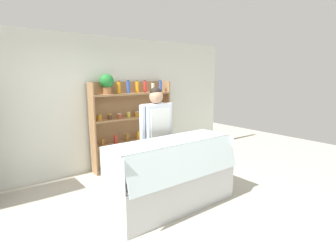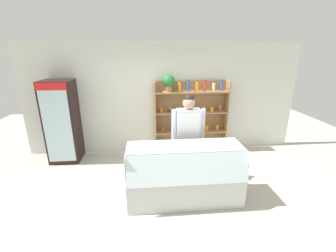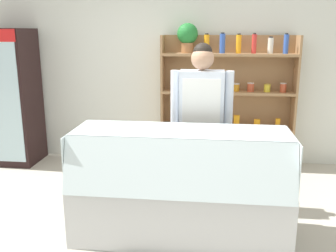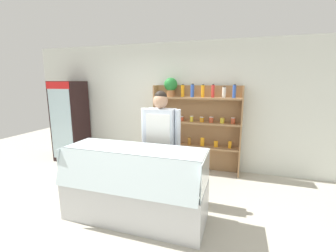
{
  "view_description": "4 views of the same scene",
  "coord_description": "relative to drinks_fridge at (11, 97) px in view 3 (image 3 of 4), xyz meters",
  "views": [
    {
      "loc": [
        -2.1,
        -2.94,
        1.92
      ],
      "look_at": [
        0.42,
        0.32,
        1.13
      ],
      "focal_mm": 28.0,
      "sensor_mm": 36.0,
      "label": 1
    },
    {
      "loc": [
        -0.41,
        -3.42,
        2.51
      ],
      "look_at": [
        -0.05,
        0.37,
        1.21
      ],
      "focal_mm": 24.0,
      "sensor_mm": 36.0,
      "label": 2
    },
    {
      "loc": [
        0.44,
        -3.24,
        1.86
      ],
      "look_at": [
        -0.0,
        0.54,
        0.89
      ],
      "focal_mm": 40.0,
      "sensor_mm": 36.0,
      "label": 3
    },
    {
      "loc": [
        1.48,
        -2.67,
        1.87
      ],
      "look_at": [
        0.47,
        0.53,
        1.21
      ],
      "focal_mm": 24.0,
      "sensor_mm": 36.0,
      "label": 4
    }
  ],
  "objects": [
    {
      "name": "ground_plane",
      "position": [
        2.37,
        -1.68,
        -0.95
      ],
      "size": [
        12.0,
        12.0,
        0.0
      ],
      "primitive_type": "plane",
      "color": "#B7B2A3"
    },
    {
      "name": "back_wall",
      "position": [
        2.37,
        0.43,
        0.4
      ],
      "size": [
        6.8,
        0.1,
        2.7
      ],
      "primitive_type": "cube",
      "color": "silver",
      "rests_on": "ground"
    },
    {
      "name": "drinks_fridge",
      "position": [
        0.0,
        0.0,
        0.0
      ],
      "size": [
        0.67,
        0.62,
        1.89
      ],
      "color": "black",
      "rests_on": "ground"
    },
    {
      "name": "shelving_unit",
      "position": [
        2.96,
        0.22,
        0.15
      ],
      "size": [
        1.81,
        0.29,
        1.96
      ],
      "color": "#9E754C",
      "rests_on": "ground"
    },
    {
      "name": "deli_display_case",
      "position": [
        2.55,
        -1.78,
        -0.63
      ],
      "size": [
        1.94,
        0.77,
        1.01
      ],
      "color": "silver",
      "rests_on": "ground"
    },
    {
      "name": "shop_clerk",
      "position": [
        2.71,
        -1.15,
        0.1
      ],
      "size": [
        0.64,
        0.25,
        1.74
      ],
      "color": "#2D2D38",
      "rests_on": "ground"
    }
  ]
}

